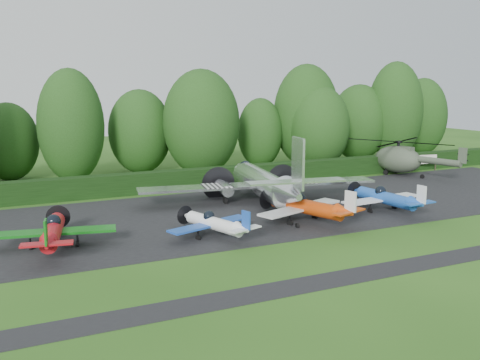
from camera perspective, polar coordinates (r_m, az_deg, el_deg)
name	(u,v)px	position (r m, az deg, el deg)	size (l,w,h in m)	color
ground	(326,242)	(36.14, 9.16, -6.54)	(160.00, 160.00, 0.00)	#234D15
apron	(257,210)	(44.44, 1.86, -3.24)	(70.00, 18.00, 0.01)	black
taxiway_verge	(387,270)	(31.64, 15.38, -9.23)	(70.00, 2.00, 0.00)	black
hedgerow	(208,187)	(54.24, -3.45, -0.80)	(90.00, 1.60, 2.00)	black
transport_plane	(265,183)	(45.97, 2.67, -0.36)	(21.38, 16.39, 6.85)	silver
light_plane_red	(53,231)	(35.66, -19.33, -5.17)	(7.69, 8.08, 2.95)	#A70F17
light_plane_white	(214,223)	(36.40, -2.79, -4.62)	(6.42, 6.75, 2.47)	white
light_plane_orange	(306,206)	(40.43, 7.08, -2.82)	(7.99, 8.40, 3.07)	#C63E0B
light_plane_blue	(386,198)	(45.18, 15.27, -1.84)	(7.40, 7.78, 2.84)	#1D51AE
helicopter	(398,157)	(63.79, 16.54, 2.38)	(12.27, 14.37, 3.95)	#3B4837
sign_board	(424,160)	(67.94, 19.02, 2.02)	(3.46, 0.13, 1.95)	#3F3326
tree_0	(140,132)	(63.38, -10.61, 5.09)	(7.31, 7.31, 9.78)	black
tree_1	(359,123)	(74.90, 12.55, 5.99)	(7.84, 7.84, 10.33)	black
tree_2	(9,142)	(62.64, -23.45, 3.75)	(6.28, 6.28, 8.45)	black
tree_3	(319,127)	(66.84, 8.42, 5.58)	(7.57, 7.57, 10.17)	black
tree_6	(395,112)	(75.89, 16.17, 7.03)	(7.43, 7.43, 13.36)	black
tree_7	(260,133)	(66.90, 2.17, 5.03)	(5.70, 5.70, 8.66)	black
tree_8	(71,126)	(59.18, -17.59, 5.52)	(6.90, 6.90, 12.02)	black
tree_9	(422,117)	(83.10, 18.85, 6.39)	(7.09, 7.09, 11.23)	black
tree_10	(201,123)	(61.01, -4.15, 6.12)	(8.72, 8.72, 12.05)	black
tree_11	(306,115)	(68.63, 7.06, 6.85)	(8.27, 8.27, 12.86)	black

